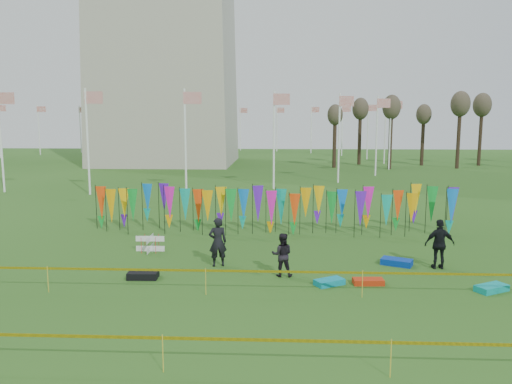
{
  "coord_description": "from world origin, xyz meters",
  "views": [
    {
      "loc": [
        0.44,
        -17.06,
        5.7
      ],
      "look_at": [
        -0.63,
        6.0,
        2.33
      ],
      "focal_mm": 35.0,
      "sensor_mm": 36.0,
      "label": 1
    }
  ],
  "objects_px": {
    "kite_bag_black": "(143,275)",
    "kite_bag_teal": "(491,288)",
    "box_kite": "(150,244)",
    "person_mid": "(282,255)",
    "person_left": "(218,242)",
    "kite_bag_turquoise": "(329,282)",
    "kite_bag_blue": "(397,262)",
    "kite_bag_red": "(368,281)",
    "person_right": "(440,244)"
  },
  "relations": [
    {
      "from": "box_kite",
      "to": "kite_bag_black",
      "type": "height_order",
      "value": "box_kite"
    },
    {
      "from": "box_kite",
      "to": "kite_bag_red",
      "type": "distance_m",
      "value": 9.56
    },
    {
      "from": "person_left",
      "to": "kite_bag_turquoise",
      "type": "xyz_separation_m",
      "value": [
        4.14,
        -2.06,
        -0.87
      ]
    },
    {
      "from": "kite_bag_blue",
      "to": "person_mid",
      "type": "bearing_deg",
      "value": -160.51
    },
    {
      "from": "kite_bag_red",
      "to": "kite_bag_turquoise",
      "type": "bearing_deg",
      "value": -174.25
    },
    {
      "from": "box_kite",
      "to": "person_right",
      "type": "bearing_deg",
      "value": -9.38
    },
    {
      "from": "box_kite",
      "to": "person_mid",
      "type": "relative_size",
      "value": 0.44
    },
    {
      "from": "kite_bag_black",
      "to": "kite_bag_blue",
      "type": "bearing_deg",
      "value": 12.47
    },
    {
      "from": "person_right",
      "to": "kite_bag_black",
      "type": "distance_m",
      "value": 11.22
    },
    {
      "from": "box_kite",
      "to": "kite_bag_red",
      "type": "bearing_deg",
      "value": -24.31
    },
    {
      "from": "kite_bag_turquoise",
      "to": "kite_bag_red",
      "type": "xyz_separation_m",
      "value": [
        1.36,
        0.14,
        -0.01
      ]
    },
    {
      "from": "person_left",
      "to": "person_mid",
      "type": "bearing_deg",
      "value": 140.86
    },
    {
      "from": "person_mid",
      "to": "kite_bag_black",
      "type": "distance_m",
      "value": 5.09
    },
    {
      "from": "box_kite",
      "to": "person_mid",
      "type": "bearing_deg",
      "value": -28.88
    },
    {
      "from": "kite_bag_black",
      "to": "kite_bag_teal",
      "type": "height_order",
      "value": "kite_bag_black"
    },
    {
      "from": "kite_bag_turquoise",
      "to": "kite_bag_blue",
      "type": "bearing_deg",
      "value": 41.15
    },
    {
      "from": "person_left",
      "to": "person_right",
      "type": "bearing_deg",
      "value": 165.81
    },
    {
      "from": "box_kite",
      "to": "kite_bag_red",
      "type": "relative_size",
      "value": 0.67
    },
    {
      "from": "kite_bag_turquoise",
      "to": "kite_bag_teal",
      "type": "xyz_separation_m",
      "value": [
        5.36,
        -0.4,
        0.0
      ]
    },
    {
      "from": "person_mid",
      "to": "box_kite",
      "type": "bearing_deg",
      "value": -27.77
    },
    {
      "from": "person_mid",
      "to": "kite_bag_turquoise",
      "type": "xyz_separation_m",
      "value": [
        1.64,
        -0.92,
        -0.7
      ]
    },
    {
      "from": "kite_bag_turquoise",
      "to": "kite_bag_teal",
      "type": "distance_m",
      "value": 5.37
    },
    {
      "from": "person_left",
      "to": "kite_bag_blue",
      "type": "height_order",
      "value": "person_left"
    },
    {
      "from": "person_left",
      "to": "person_mid",
      "type": "distance_m",
      "value": 2.75
    },
    {
      "from": "person_left",
      "to": "kite_bag_blue",
      "type": "relative_size",
      "value": 1.66
    },
    {
      "from": "person_left",
      "to": "person_right",
      "type": "xyz_separation_m",
      "value": [
        8.53,
        0.07,
        -0.0
      ]
    },
    {
      "from": "person_left",
      "to": "kite_bag_red",
      "type": "distance_m",
      "value": 5.89
    },
    {
      "from": "box_kite",
      "to": "kite_bag_blue",
      "type": "height_order",
      "value": "box_kite"
    },
    {
      "from": "person_right",
      "to": "kite_bag_teal",
      "type": "bearing_deg",
      "value": 109.24
    },
    {
      "from": "person_mid",
      "to": "person_right",
      "type": "height_order",
      "value": "person_right"
    },
    {
      "from": "person_mid",
      "to": "kite_bag_red",
      "type": "height_order",
      "value": "person_mid"
    },
    {
      "from": "person_left",
      "to": "kite_bag_teal",
      "type": "bearing_deg",
      "value": 150.81
    },
    {
      "from": "person_right",
      "to": "kite_bag_red",
      "type": "distance_m",
      "value": 3.73
    },
    {
      "from": "kite_bag_turquoise",
      "to": "kite_bag_black",
      "type": "bearing_deg",
      "value": 176.43
    },
    {
      "from": "kite_bag_teal",
      "to": "box_kite",
      "type": "bearing_deg",
      "value": 160.62
    },
    {
      "from": "person_mid",
      "to": "kite_bag_teal",
      "type": "height_order",
      "value": "person_mid"
    },
    {
      "from": "kite_bag_black",
      "to": "person_right",
      "type": "bearing_deg",
      "value": 8.83
    },
    {
      "from": "person_left",
      "to": "kite_bag_blue",
      "type": "bearing_deg",
      "value": 169.14
    },
    {
      "from": "person_left",
      "to": "kite_bag_teal",
      "type": "xyz_separation_m",
      "value": [
        9.5,
        -2.46,
        -0.86
      ]
    },
    {
      "from": "person_right",
      "to": "person_mid",
      "type": "bearing_deg",
      "value": 9.75
    },
    {
      "from": "person_right",
      "to": "kite_bag_turquoise",
      "type": "distance_m",
      "value": 4.96
    },
    {
      "from": "kite_bag_turquoise",
      "to": "person_left",
      "type": "bearing_deg",
      "value": 153.51
    },
    {
      "from": "kite_bag_blue",
      "to": "kite_bag_teal",
      "type": "xyz_separation_m",
      "value": [
        2.46,
        -2.93,
        -0.01
      ]
    },
    {
      "from": "kite_bag_blue",
      "to": "kite_bag_teal",
      "type": "height_order",
      "value": "kite_bag_blue"
    },
    {
      "from": "kite_bag_red",
      "to": "kite_bag_teal",
      "type": "bearing_deg",
      "value": -7.63
    },
    {
      "from": "kite_bag_teal",
      "to": "kite_bag_black",
      "type": "bearing_deg",
      "value": 176.13
    },
    {
      "from": "kite_bag_red",
      "to": "kite_bag_black",
      "type": "distance_m",
      "value": 8.03
    },
    {
      "from": "person_right",
      "to": "kite_bag_turquoise",
      "type": "xyz_separation_m",
      "value": [
        -4.4,
        -2.13,
        -0.86
      ]
    },
    {
      "from": "person_mid",
      "to": "kite_bag_red",
      "type": "relative_size",
      "value": 1.53
    },
    {
      "from": "person_mid",
      "to": "kite_bag_blue",
      "type": "height_order",
      "value": "person_mid"
    }
  ]
}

